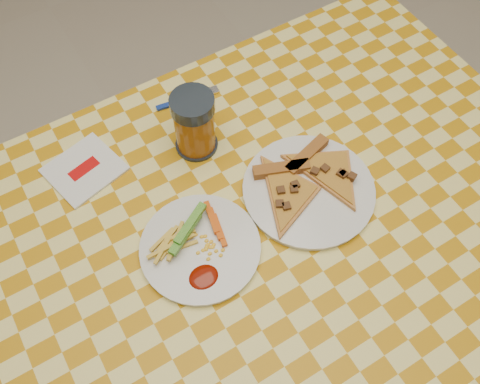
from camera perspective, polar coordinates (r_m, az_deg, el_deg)
name	(u,v)px	position (r m, az deg, el deg)	size (l,w,h in m)	color
ground	(251,338)	(1.73, 1.20, -15.26)	(8.00, 8.00, 0.00)	beige
table	(257,242)	(1.09, 1.85, -5.35)	(1.28, 0.88, 0.76)	white
plate_left	(200,249)	(0.99, -4.25, -6.05)	(0.22, 0.22, 0.01)	silver
plate_right	(308,191)	(1.06, 7.31, 0.12)	(0.26, 0.26, 0.01)	silver
fries_veggies	(192,241)	(0.98, -5.16, -5.21)	(0.17, 0.15, 0.04)	gold
pizza_slices	(306,180)	(1.06, 7.05, 1.27)	(0.30, 0.25, 0.02)	#DD9144
drink_glass	(194,124)	(1.07, -4.89, 7.25)	(0.09, 0.09, 0.14)	black
napkin	(84,169)	(1.13, -16.27, 2.32)	(0.16, 0.16, 0.01)	silver
fork	(189,98)	(1.20, -5.51, 9.92)	(0.15, 0.03, 0.01)	navy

